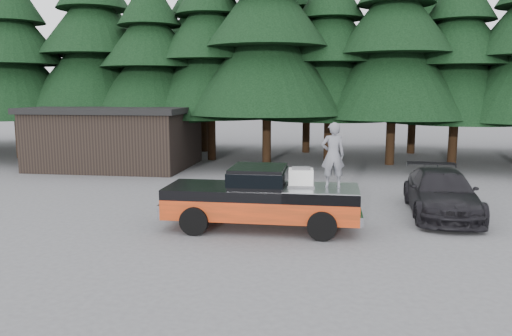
# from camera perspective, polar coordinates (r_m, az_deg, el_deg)

# --- Properties ---
(ground) EXTENTS (120.00, 120.00, 0.00)m
(ground) POSITION_cam_1_polar(r_m,az_deg,el_deg) (14.78, -2.08, -7.61)
(ground) COLOR #515153
(ground) RESTS_ON ground
(pickup_truck) EXTENTS (6.00, 2.04, 1.33)m
(pickup_truck) POSITION_cam_1_polar(r_m,az_deg,el_deg) (15.25, 0.64, -4.50)
(pickup_truck) COLOR red
(pickup_truck) RESTS_ON ground
(truck_cab) EXTENTS (1.66, 1.90, 0.59)m
(truck_cab) POSITION_cam_1_polar(r_m,az_deg,el_deg) (15.07, 0.27, -0.93)
(truck_cab) COLOR black
(truck_cab) RESTS_ON pickup_truck
(air_compressor) EXTENTS (0.77, 0.66, 0.50)m
(air_compressor) POSITION_cam_1_polar(r_m,az_deg,el_deg) (15.05, 5.15, -1.15)
(air_compressor) COLOR silver
(air_compressor) RESTS_ON pickup_truck
(man_on_bed) EXTENTS (0.77, 0.57, 1.93)m
(man_on_bed) POSITION_cam_1_polar(r_m,az_deg,el_deg) (14.94, 8.78, 1.48)
(man_on_bed) COLOR slate
(man_on_bed) RESTS_ON pickup_truck
(parked_car) EXTENTS (2.32, 5.29, 1.51)m
(parked_car) POSITION_cam_1_polar(r_m,az_deg,el_deg) (18.02, 20.41, -2.67)
(parked_car) COLOR black
(parked_car) RESTS_ON ground
(utility_building) EXTENTS (8.40, 6.40, 3.30)m
(utility_building) POSITION_cam_1_polar(r_m,az_deg,el_deg) (28.52, -15.62, 3.48)
(utility_building) COLOR black
(utility_building) RESTS_ON ground
(treeline) EXTENTS (60.15, 16.05, 17.50)m
(treeline) POSITION_cam_1_polar(r_m,az_deg,el_deg) (31.40, 4.58, 15.32)
(treeline) COLOR black
(treeline) RESTS_ON ground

